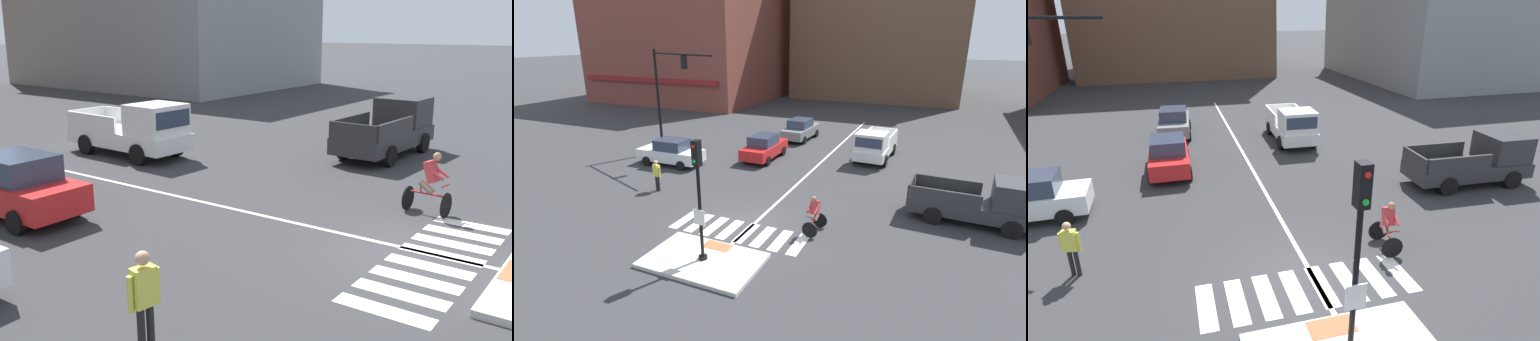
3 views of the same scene
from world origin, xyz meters
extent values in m
plane|color=#333335|center=(0.00, 0.00, 0.00)|extent=(300.00, 300.00, 0.00)
cube|color=beige|center=(0.00, -3.11, 0.07)|extent=(4.15, 2.65, 0.15)
cube|color=#DB5B38|center=(0.00, -2.13, 0.15)|extent=(1.10, 0.60, 0.01)
cylinder|color=black|center=(0.00, -3.11, 0.21)|extent=(0.32, 0.32, 0.12)
cylinder|color=black|center=(0.00, -3.11, 1.98)|extent=(0.12, 0.12, 3.42)
cube|color=white|center=(0.00, -3.18, 1.81)|extent=(0.44, 0.03, 0.56)
cube|color=black|center=(0.00, -3.11, 4.11)|extent=(0.24, 0.28, 0.84)
sphere|color=red|center=(0.00, -3.27, 4.36)|extent=(0.12, 0.12, 0.12)
sphere|color=green|center=(0.00, -3.27, 3.86)|extent=(0.12, 0.12, 0.12)
cube|color=silver|center=(-2.69, -0.50, 0.00)|extent=(0.44, 1.80, 0.01)
cube|color=silver|center=(-1.92, -0.50, 0.00)|extent=(0.44, 1.80, 0.01)
cube|color=silver|center=(-1.15, -0.50, 0.00)|extent=(0.44, 1.80, 0.01)
cube|color=silver|center=(-0.38, -0.50, 0.00)|extent=(0.44, 1.80, 0.01)
cube|color=silver|center=(0.38, -0.50, 0.00)|extent=(0.44, 1.80, 0.01)
cube|color=silver|center=(1.15, -0.50, 0.00)|extent=(0.44, 1.80, 0.01)
cube|color=silver|center=(1.92, -0.50, 0.00)|extent=(0.44, 1.80, 0.01)
cube|color=silver|center=(2.69, -0.50, 0.00)|extent=(0.44, 1.80, 0.01)
cube|color=silver|center=(0.30, 10.00, 0.00)|extent=(0.14, 28.00, 0.01)
cylinder|color=black|center=(-10.64, 7.90, 3.48)|extent=(0.18, 0.18, 6.96)
cylinder|color=black|center=(-7.76, 6.85, 6.71)|extent=(5.79, 2.21, 0.11)
cube|color=black|center=(-7.47, 6.74, 6.26)|extent=(0.35, 0.37, 0.80)
sphere|color=gold|center=(-7.41, 6.90, 6.26)|extent=(0.12, 0.12, 0.12)
cube|color=brown|center=(-1.74, 45.86, 8.82)|extent=(20.55, 20.84, 17.65)
cube|color=brown|center=(-23.70, 31.26, 7.45)|extent=(20.26, 18.15, 14.91)
cube|color=maroon|center=(-23.70, 22.03, 3.10)|extent=(18.24, 0.30, 0.50)
cube|color=red|center=(-3.39, 9.35, 0.65)|extent=(1.70, 4.10, 0.70)
cube|color=#2D384C|center=(-3.39, 9.20, 1.32)|extent=(1.48, 1.90, 0.64)
cylinder|color=black|center=(-4.23, 10.63, 0.30)|extent=(0.18, 0.60, 0.60)
cylinder|color=black|center=(-2.56, 10.62, 0.30)|extent=(0.18, 0.60, 0.60)
cylinder|color=black|center=(-4.23, 8.08, 0.30)|extent=(0.18, 0.60, 0.60)
cylinder|color=black|center=(-2.56, 8.08, 0.30)|extent=(0.18, 0.60, 0.60)
cube|color=white|center=(-8.27, 5.83, 0.65)|extent=(4.15, 1.83, 0.70)
cube|color=#2D384C|center=(-8.12, 5.83, 1.32)|extent=(1.95, 1.54, 0.64)
cylinder|color=black|center=(-9.51, 4.95, 0.30)|extent=(0.61, 0.20, 0.60)
cylinder|color=black|center=(-9.57, 6.62, 0.30)|extent=(0.61, 0.20, 0.60)
cylinder|color=black|center=(-6.97, 5.04, 0.30)|extent=(0.61, 0.20, 0.60)
cylinder|color=black|center=(-7.03, 6.70, 0.30)|extent=(0.61, 0.20, 0.60)
cube|color=slate|center=(-3.01, 15.33, 0.65)|extent=(1.92, 4.19, 0.70)
cube|color=#2D384C|center=(-3.02, 15.18, 1.32)|extent=(1.58, 1.98, 0.64)
cylinder|color=black|center=(-3.77, 16.64, 0.30)|extent=(0.21, 0.61, 0.60)
cylinder|color=black|center=(-2.11, 16.55, 0.30)|extent=(0.21, 0.61, 0.60)
cylinder|color=black|center=(-3.91, 14.11, 0.30)|extent=(0.21, 0.61, 0.60)
cylinder|color=black|center=(-2.25, 14.01, 0.30)|extent=(0.21, 0.61, 0.60)
cube|color=white|center=(3.31, 12.50, 0.68)|extent=(2.08, 5.17, 0.60)
cube|color=white|center=(3.25, 10.90, 1.53)|extent=(1.86, 1.76, 1.10)
cube|color=#2D384C|center=(3.22, 10.07, 1.61)|extent=(1.62, 0.14, 0.60)
cube|color=white|center=(4.24, 13.49, 1.28)|extent=(0.22, 2.81, 0.60)
cube|color=white|center=(2.46, 13.55, 1.28)|extent=(0.22, 2.81, 0.60)
cube|color=white|center=(3.40, 15.00, 1.28)|extent=(1.80, 0.17, 0.60)
cylinder|color=black|center=(4.17, 10.89, 0.38)|extent=(0.27, 0.77, 0.76)
cylinder|color=black|center=(2.34, 10.95, 0.38)|extent=(0.27, 0.77, 0.76)
cylinder|color=black|center=(4.28, 13.87, 0.38)|extent=(0.27, 0.77, 0.76)
cylinder|color=black|center=(2.45, 13.93, 0.38)|extent=(0.27, 0.77, 0.76)
cube|color=#2D2D30|center=(8.76, 4.47, 0.68)|extent=(5.18, 2.12, 0.60)
cube|color=#2D2D30|center=(10.36, 4.41, 1.53)|extent=(1.78, 1.87, 1.10)
cube|color=#2D2D30|center=(7.78, 5.41, 1.28)|extent=(2.81, 0.24, 0.60)
cube|color=#2D2D30|center=(7.70, 3.63, 1.28)|extent=(2.81, 0.24, 0.60)
cube|color=#2D2D30|center=(6.26, 4.58, 1.28)|extent=(0.18, 1.80, 0.60)
cylinder|color=black|center=(10.38, 5.32, 0.38)|extent=(0.77, 0.27, 0.76)
cylinder|color=black|center=(10.30, 3.50, 0.38)|extent=(0.77, 0.27, 0.76)
cylinder|color=black|center=(7.40, 5.45, 0.38)|extent=(0.77, 0.27, 0.76)
cylinder|color=black|center=(7.32, 3.62, 0.38)|extent=(0.77, 0.27, 0.76)
cylinder|color=black|center=(2.88, 0.23, 0.33)|extent=(0.66, 0.10, 0.66)
cylinder|color=black|center=(2.97, 1.28, 0.33)|extent=(0.66, 0.10, 0.66)
cylinder|color=#B21E1E|center=(2.93, 0.75, 0.55)|extent=(0.13, 0.89, 0.05)
cylinder|color=#B21E1E|center=(2.94, 0.93, 0.73)|extent=(0.04, 0.04, 0.30)
cylinder|color=#B21E1E|center=(2.88, 0.28, 0.85)|extent=(0.44, 0.08, 0.04)
cylinder|color=#6B6051|center=(3.01, 0.77, 0.73)|extent=(0.16, 0.41, 0.33)
cylinder|color=#6B6051|center=(2.85, 0.78, 0.73)|extent=(0.16, 0.41, 0.33)
cube|color=#B73338|center=(2.92, 0.67, 1.16)|extent=(0.37, 0.41, 0.60)
sphere|color=#936B4C|center=(2.91, 0.55, 1.57)|extent=(0.22, 0.22, 0.22)
cylinder|color=#B73338|center=(3.06, 0.48, 1.16)|extent=(0.12, 0.46, 0.31)
cylinder|color=#B73338|center=(2.74, 0.51, 1.16)|extent=(0.12, 0.46, 0.31)
cylinder|color=black|center=(-5.98, 1.80, 0.41)|extent=(0.12, 0.12, 0.82)
cylinder|color=black|center=(-6.14, 1.83, 0.41)|extent=(0.12, 0.12, 0.82)
cube|color=#DBD64C|center=(-6.06, 1.82, 1.12)|extent=(0.39, 0.28, 0.60)
cylinder|color=#DBD64C|center=(-5.83, 1.77, 1.07)|extent=(0.09, 0.09, 0.56)
cylinder|color=#DBD64C|center=(-6.28, 1.86, 1.07)|extent=(0.09, 0.09, 0.56)
sphere|color=tan|center=(-6.06, 1.82, 1.56)|extent=(0.22, 0.22, 0.22)
camera|label=1|loc=(-11.32, -3.95, 4.78)|focal=40.21mm
camera|label=2|loc=(7.28, -13.39, 7.69)|focal=27.63mm
camera|label=3|loc=(-3.01, -8.87, 6.88)|focal=28.36mm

